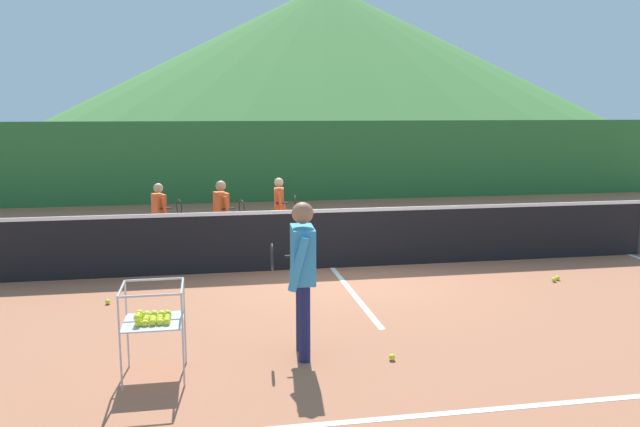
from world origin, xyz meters
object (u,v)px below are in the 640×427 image
tennis_ball_4 (108,302)px  tennis_ball_7 (392,357)px  student_1 (222,210)px  tennis_ball_1 (558,278)px  student_2 (280,205)px  ball_cart (152,319)px  tennis_net (332,238)px  student_0 (160,210)px  tennis_ball_6 (554,280)px  instructor (302,265)px  tennis_ball_0 (294,287)px

tennis_ball_4 → tennis_ball_7: same height
student_1 → tennis_ball_1: 5.64m
student_2 → ball_cart: bearing=-108.1°
tennis_net → ball_cart: bearing=-123.1°
student_0 → student_1: (1.10, -0.48, 0.05)m
ball_cart → tennis_ball_6: ball_cart is taller
tennis_net → tennis_ball_4: tennis_net is taller
student_2 → student_0: bearing=-175.0°
tennis_net → student_2: (-0.62, 1.97, 0.27)m
instructor → tennis_ball_6: instructor is taller
tennis_ball_1 → tennis_ball_4: 6.52m
instructor → ball_cart: (-1.48, -0.27, -0.39)m
tennis_ball_6 → tennis_ball_7: bearing=-142.8°
instructor → tennis_net: bearing=73.8°
ball_cart → tennis_ball_7: bearing=-0.6°
tennis_ball_7 → tennis_ball_4: bearing=141.5°
tennis_ball_1 → tennis_ball_6: (-0.10, -0.08, 0.00)m
tennis_ball_7 → instructor: bearing=161.4°
student_2 → tennis_ball_1: bearing=-41.0°
ball_cart → tennis_ball_0: (1.75, 2.73, -0.55)m
tennis_ball_1 → tennis_ball_7: same height
tennis_ball_7 → tennis_ball_6: bearing=37.2°
ball_cart → instructor: bearing=10.4°
student_1 → tennis_ball_4: bearing=-120.7°
ball_cart → student_1: bearing=81.1°
student_0 → tennis_ball_6: bearing=-28.5°
tennis_ball_4 → tennis_ball_7: 4.03m
student_0 → tennis_ball_1: bearing=-27.5°
tennis_ball_7 → ball_cart: bearing=179.4°
tennis_net → tennis_ball_4: bearing=-157.2°
student_1 → tennis_ball_6: 5.59m
ball_cart → tennis_ball_1: size_ratio=13.22×
student_0 → tennis_ball_6: (5.91, -3.21, -0.72)m
instructor → student_1: size_ratio=1.23×
instructor → tennis_ball_4: instructor is taller
tennis_ball_0 → tennis_ball_4: size_ratio=1.00×
tennis_ball_6 → instructor: bearing=-152.3°
student_0 → student_1: bearing=-23.8°
tennis_ball_7 → tennis_ball_1: bearing=37.2°
ball_cart → tennis_ball_4: size_ratio=13.22×
tennis_ball_0 → tennis_ball_6: size_ratio=1.00×
instructor → student_0: (-1.77, 5.39, -0.23)m
instructor → tennis_ball_1: 4.90m
tennis_ball_6 → tennis_ball_1: bearing=36.4°
ball_cart → tennis_ball_4: bearing=107.5°
tennis_ball_4 → student_2: bearing=51.3°
tennis_ball_4 → tennis_ball_6: same height
instructor → ball_cart: size_ratio=1.81×
tennis_net → tennis_ball_0: tennis_net is taller
tennis_net → instructor: instructor is taller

